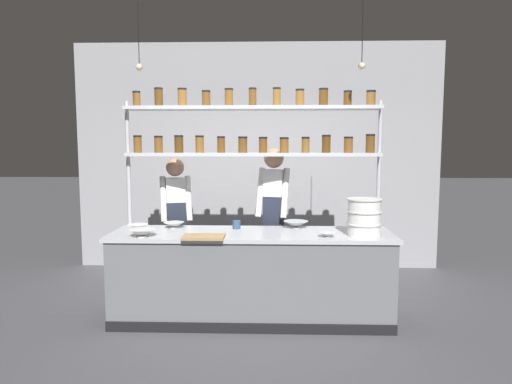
% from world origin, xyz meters
% --- Properties ---
extents(ground_plane, '(40.00, 40.00, 0.00)m').
position_xyz_m(ground_plane, '(0.00, 0.00, 0.00)').
color(ground_plane, '#4C4C51').
extents(back_wall, '(5.28, 0.12, 3.26)m').
position_xyz_m(back_wall, '(0.00, 2.10, 1.63)').
color(back_wall, '#939399').
rests_on(back_wall, ground_plane).
extents(prep_counter, '(2.88, 0.76, 0.92)m').
position_xyz_m(prep_counter, '(0.00, -0.00, 0.46)').
color(prep_counter, slate).
rests_on(prep_counter, ground_plane).
extents(spice_shelf_unit, '(2.76, 0.28, 2.42)m').
position_xyz_m(spice_shelf_unit, '(0.00, 0.33, 1.92)').
color(spice_shelf_unit, '#B7BABF').
rests_on(spice_shelf_unit, ground_plane).
extents(chef_left, '(0.41, 0.34, 1.66)m').
position_xyz_m(chef_left, '(-0.92, 0.68, 0.95)').
color(chef_left, black).
rests_on(chef_left, ground_plane).
extents(chef_center, '(0.41, 0.34, 1.77)m').
position_xyz_m(chef_center, '(0.23, 0.60, 1.04)').
color(chef_center, black).
rests_on(chef_center, ground_plane).
extents(container_stack, '(0.34, 0.34, 0.37)m').
position_xyz_m(container_stack, '(1.12, -0.13, 1.10)').
color(container_stack, white).
rests_on(container_stack, prep_counter).
extents(cutting_board, '(0.40, 0.26, 0.02)m').
position_xyz_m(cutting_board, '(-0.45, -0.30, 0.93)').
color(cutting_board, '#A88456').
rests_on(cutting_board, prep_counter).
extents(prep_bowl_near_left, '(0.16, 0.16, 0.05)m').
position_xyz_m(prep_bowl_near_left, '(0.75, -0.21, 0.94)').
color(prep_bowl_near_left, silver).
rests_on(prep_bowl_near_left, prep_counter).
extents(prep_bowl_center_front, '(0.26, 0.26, 0.07)m').
position_xyz_m(prep_bowl_center_front, '(-1.06, -0.25, 0.96)').
color(prep_bowl_center_front, silver).
rests_on(prep_bowl_center_front, prep_counter).
extents(prep_bowl_center_back, '(0.27, 0.27, 0.07)m').
position_xyz_m(prep_bowl_center_back, '(0.47, 0.27, 0.96)').
color(prep_bowl_center_back, '#B2B7BC').
rests_on(prep_bowl_center_back, prep_counter).
extents(prep_bowl_near_right, '(0.22, 0.22, 0.06)m').
position_xyz_m(prep_bowl_near_right, '(-0.85, 0.23, 0.95)').
color(prep_bowl_near_right, silver).
rests_on(prep_bowl_near_right, prep_counter).
extents(prep_bowl_far_left, '(0.22, 0.22, 0.06)m').
position_xyz_m(prep_bowl_far_left, '(-1.20, 0.09, 0.95)').
color(prep_bowl_far_left, white).
rests_on(prep_bowl_far_left, prep_counter).
extents(serving_cup_front, '(0.08, 0.08, 0.09)m').
position_xyz_m(serving_cup_front, '(-0.17, 0.19, 0.96)').
color(serving_cup_front, '#334C70').
rests_on(serving_cup_front, prep_counter).
extents(pendant_light_row, '(2.27, 0.07, 0.67)m').
position_xyz_m(pendant_light_row, '(-0.02, 0.00, 2.61)').
color(pendant_light_row, black).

